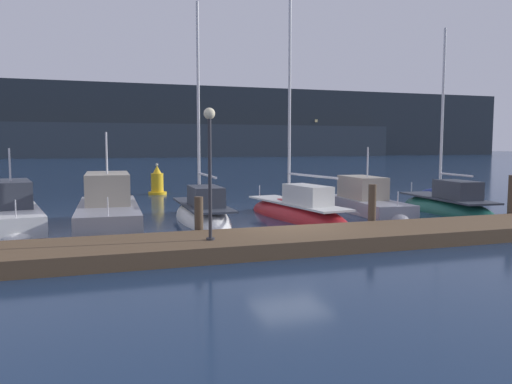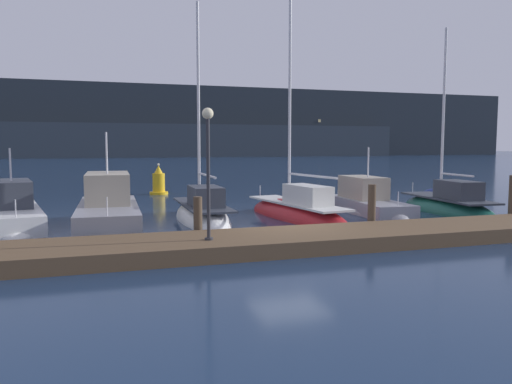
{
  "view_description": "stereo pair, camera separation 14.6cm",
  "coord_description": "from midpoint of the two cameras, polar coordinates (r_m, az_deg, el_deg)",
  "views": [
    {
      "loc": [
        -6.24,
        -15.46,
        3.1
      ],
      "look_at": [
        0.0,
        3.75,
        1.2
      ],
      "focal_mm": 35.0,
      "sensor_mm": 36.0,
      "label": 1
    },
    {
      "loc": [
        -6.1,
        -15.5,
        3.1
      ],
      "look_at": [
        0.0,
        3.75,
        1.2
      ],
      "focal_mm": 35.0,
      "sensor_mm": 36.0,
      "label": 2
    }
  ],
  "objects": [
    {
      "name": "ground_plane",
      "position": [
        16.95,
        3.69,
        -5.17
      ],
      "size": [
        400.0,
        400.0,
        0.0
      ],
      "primitive_type": "plane",
      "color": "#192D4C"
    },
    {
      "name": "dock",
      "position": [
        15.41,
        5.97,
        -5.4
      ],
      "size": [
        28.0,
        2.8,
        0.45
      ],
      "primitive_type": "cube",
      "color": "brown",
      "rests_on": "ground"
    },
    {
      "name": "mooring_pile_1",
      "position": [
        15.95,
        -6.81,
        -3.18
      ],
      "size": [
        0.28,
        0.28,
        1.47
      ],
      "primitive_type": "cylinder",
      "color": "#4C3D2D",
      "rests_on": "ground"
    },
    {
      "name": "mooring_pile_2",
      "position": [
        18.2,
        12.9,
        -1.83
      ],
      "size": [
        0.28,
        0.28,
        1.72
      ],
      "primitive_type": "cylinder",
      "color": "#4C3D2D",
      "rests_on": "ground"
    },
    {
      "name": "mooring_pile_3",
      "position": [
        22.05,
        26.99,
        -0.77
      ],
      "size": [
        0.28,
        0.28,
        1.93
      ],
      "primitive_type": "cylinder",
      "color": "#4C3D2D",
      "rests_on": "ground"
    },
    {
      "name": "motorboat_berth_1",
      "position": [
        21.18,
        -26.27,
        -2.79
      ],
      "size": [
        3.23,
        6.88,
        3.54
      ],
      "color": "white",
      "rests_on": "ground"
    },
    {
      "name": "motorboat_berth_2",
      "position": [
        19.7,
        -16.72,
        -2.83
      ],
      "size": [
        2.53,
        7.47,
        4.17
      ],
      "color": "gray",
      "rests_on": "ground"
    },
    {
      "name": "sailboat_berth_3",
      "position": [
        20.64,
        -6.36,
        -2.9
      ],
      "size": [
        1.97,
        6.66,
        9.7
      ],
      "color": "white",
      "rests_on": "ground"
    },
    {
      "name": "sailboat_berth_4",
      "position": [
        21.12,
        4.48,
        -2.67
      ],
      "size": [
        2.76,
        7.61,
        11.47
      ],
      "color": "red",
      "rests_on": "ground"
    },
    {
      "name": "motorboat_berth_5",
      "position": [
        23.71,
        12.4,
        -1.69
      ],
      "size": [
        2.36,
        6.25,
        3.65
      ],
      "color": "gray",
      "rests_on": "ground"
    },
    {
      "name": "sailboat_berth_6",
      "position": [
        24.71,
        20.81,
        -1.84
      ],
      "size": [
        2.54,
        6.81,
        9.21
      ],
      "color": "#195647",
      "rests_on": "ground"
    },
    {
      "name": "channel_buoy",
      "position": [
        32.11,
        -11.35,
        1.03
      ],
      "size": [
        1.16,
        1.16,
        1.96
      ],
      "color": "gold",
      "rests_on": "ground"
    },
    {
      "name": "dock_lamppost",
      "position": [
        13.87,
        -5.62,
        4.66
      ],
      "size": [
        0.32,
        0.32,
        3.67
      ],
      "color": "#2D2D33",
      "rests_on": "dock"
    },
    {
      "name": "hillside_backdrop",
      "position": [
        140.85,
        -15.44,
        7.5
      ],
      "size": [
        240.0,
        23.0,
        19.16
      ],
      "color": "#232B33",
      "rests_on": "ground"
    },
    {
      "name": "rowboat_adrift",
      "position": [
        35.23,
        20.37,
        -0.01
      ],
      "size": [
        2.85,
        1.9,
        0.56
      ],
      "color": "navy",
      "rests_on": "ground"
    }
  ]
}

